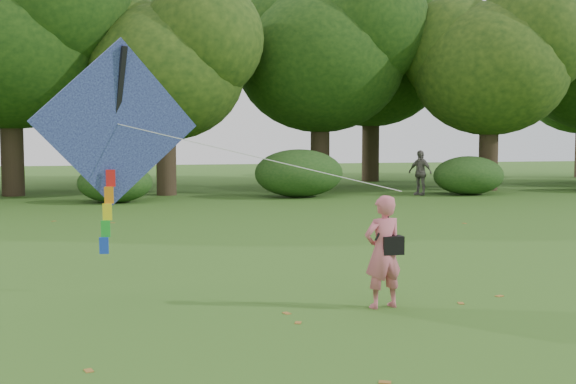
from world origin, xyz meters
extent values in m
plane|color=#265114|center=(0.00, 0.00, 0.00)|extent=(100.00, 100.00, 0.00)
imported|color=#D16274|center=(-0.19, -0.01, 0.80)|extent=(0.64, 0.49, 1.59)
imported|color=#656059|center=(7.98, 17.64, 0.91)|extent=(0.95, 1.14, 1.82)
cube|color=black|center=(-0.07, -0.04, 0.89)|extent=(0.30, 0.20, 0.26)
cylinder|color=black|center=(-0.19, -0.05, 1.20)|extent=(0.33, 0.14, 0.47)
cube|color=#2536A1|center=(-3.82, 1.86, 2.61)|extent=(2.50, 0.74, 2.55)
cube|color=black|center=(-3.82, 1.89, 2.61)|extent=(0.38, 0.65, 2.30)
cylinder|color=white|center=(-1.88, 0.90, 2.13)|extent=(3.88, 1.93, 0.97)
cube|color=red|center=(-3.92, 1.88, 1.77)|extent=(0.14, 0.06, 0.26)
cube|color=orange|center=(-3.95, 1.88, 1.51)|extent=(0.14, 0.06, 0.26)
cube|color=yellow|center=(-3.98, 1.88, 1.25)|extent=(0.14, 0.06, 0.26)
cube|color=green|center=(-4.01, 1.88, 0.99)|extent=(0.14, 0.06, 0.26)
cube|color=blue|center=(-4.04, 1.88, 0.73)|extent=(0.14, 0.06, 0.26)
cylinder|color=#3A2D1E|center=(-8.00, 21.00, 1.92)|extent=(0.88, 0.88, 3.85)
ellipsoid|color=#1E3F11|center=(-8.00, 21.00, 6.05)|extent=(8.00, 8.00, 6.80)
cylinder|color=#3A2D1E|center=(-2.00, 20.00, 1.57)|extent=(0.80, 0.80, 3.15)
ellipsoid|color=#1E3F11|center=(-2.00, 20.00, 4.91)|extent=(6.40, 6.40, 5.44)
cylinder|color=#3A2D1E|center=(5.00, 22.00, 1.84)|extent=(0.86, 0.86, 3.67)
ellipsoid|color=#1E3F11|center=(5.00, 22.00, 5.76)|extent=(7.60, 7.60, 6.46)
cylinder|color=#3A2D1E|center=(12.00, 19.50, 1.72)|extent=(0.83, 0.83, 3.43)
ellipsoid|color=#1E3F11|center=(12.00, 19.50, 5.30)|extent=(6.80, 6.80, 5.78)
cylinder|color=#3A2D1E|center=(-5.00, 27.50, 1.75)|extent=(0.84, 0.84, 3.50)
ellipsoid|color=#1E3F11|center=(-5.00, 27.50, 5.43)|extent=(7.00, 7.00, 5.95)
cylinder|color=#3A2D1E|center=(9.00, 26.50, 2.01)|extent=(0.90, 0.90, 4.02)
ellipsoid|color=#1E3F11|center=(9.00, 26.50, 6.17)|extent=(7.80, 7.80, 6.63)
ellipsoid|color=#264919|center=(-4.00, 17.10, 0.71)|extent=(2.66, 2.09, 1.42)
ellipsoid|color=#264919|center=(3.00, 17.90, 0.94)|extent=(3.50, 2.75, 1.88)
ellipsoid|color=#264919|center=(10.00, 17.40, 0.79)|extent=(2.94, 2.31, 1.58)
cube|color=olive|center=(-1.59, -0.04, 0.00)|extent=(0.11, 0.14, 0.01)
cube|color=olive|center=(1.78, 0.26, 0.00)|extent=(0.14, 0.11, 0.01)
cube|color=olive|center=(5.42, 8.63, 0.00)|extent=(0.12, 0.14, 0.01)
cube|color=olive|center=(-1.26, -2.95, 0.00)|extent=(0.14, 0.12, 0.01)
cube|color=olive|center=(1.00, -0.04, 0.00)|extent=(0.11, 0.14, 0.01)
cube|color=olive|center=(-4.12, -1.93, 0.00)|extent=(0.11, 0.14, 0.01)
cube|color=olive|center=(2.81, 7.74, 0.00)|extent=(0.14, 0.11, 0.01)
cube|color=olive|center=(-1.55, -0.56, 0.00)|extent=(0.12, 0.14, 0.01)
cube|color=olive|center=(-5.65, 11.71, 0.00)|extent=(0.14, 0.14, 0.01)
cube|color=olive|center=(-4.02, 10.95, 0.00)|extent=(0.13, 0.10, 0.01)
camera|label=1|loc=(-3.74, -9.48, 2.44)|focal=45.00mm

